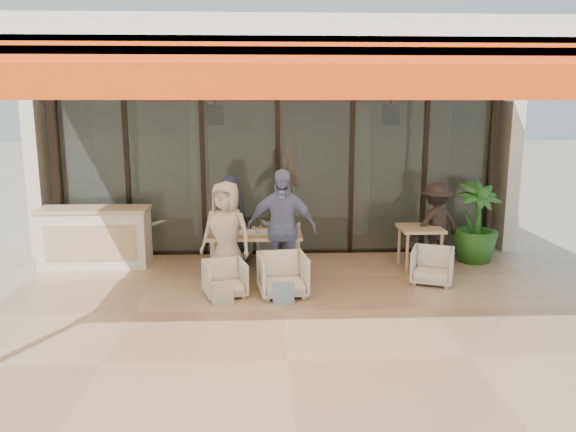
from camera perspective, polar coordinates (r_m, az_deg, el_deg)
name	(u,v)px	position (r m, az deg, el deg)	size (l,w,h in m)	color
ground	(283,313)	(7.67, -0.47, -9.79)	(70.00, 70.00, 0.00)	#C6B293
terrace_floor	(283,312)	(7.67, -0.47, -9.76)	(8.00, 6.00, 0.01)	tan
terrace_structure	(284,62)	(6.91, -0.44, 15.35)	(8.00, 6.00, 3.40)	silver
glass_storefront	(278,169)	(10.22, -1.06, 4.79)	(8.08, 0.10, 3.20)	#9EADA3
interior_block	(275,128)	(12.48, -1.29, 8.88)	(9.05, 3.62, 3.52)	silver
host_counter	(95,237)	(10.13, -19.00, -2.03)	(1.85, 0.65, 1.04)	silver
dining_table	(254,236)	(9.03, -3.46, -1.99)	(1.50, 0.90, 0.93)	tan
chair_far_left	(232,244)	(10.05, -5.71, -2.86)	(0.60, 0.56, 0.62)	silver
chair_far_right	(279,241)	(10.03, -0.91, -2.52)	(0.71, 0.66, 0.73)	silver
chair_near_left	(225,277)	(8.23, -6.44, -6.19)	(0.58, 0.54, 0.59)	silver
chair_near_right	(283,273)	(8.20, -0.56, -5.81)	(0.68, 0.64, 0.70)	silver
diner_navy	(230,223)	(9.45, -5.93, -0.67)	(0.59, 0.39, 1.62)	#1B1D3B
diner_grey	(280,226)	(9.45, -0.84, -0.97)	(0.73, 0.57, 1.50)	slate
diner_cream	(226,234)	(8.58, -6.29, -1.88)	(0.80, 0.52, 1.63)	beige
diner_periwinkle	(281,228)	(8.54, -0.67, -1.23)	(1.06, 0.44, 1.82)	#6E81B7
tote_bag_cream	(223,295)	(7.89, -6.62, -7.94)	(0.30, 0.10, 0.34)	silver
tote_bag_blue	(284,294)	(7.88, -0.46, -7.91)	(0.30, 0.10, 0.34)	#99BFD8
side_table	(420,233)	(9.65, 13.28, -1.71)	(0.70, 0.70, 0.74)	tan
side_chair	(432,264)	(9.03, 14.46, -4.76)	(0.62, 0.58, 0.63)	silver
standing_woman	(435,225)	(9.92, 14.72, -0.86)	(0.95, 0.54, 1.47)	black
potted_palm	(476,223)	(10.36, 18.52, -0.64)	(0.81, 0.81, 1.44)	#1E5919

